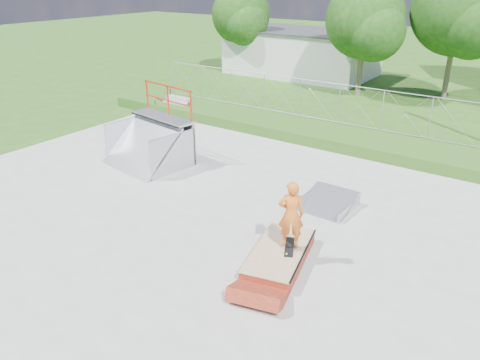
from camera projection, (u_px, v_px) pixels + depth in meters
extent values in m
plane|color=#2C4E16|center=(188.00, 225.00, 13.81)|extent=(120.00, 120.00, 0.00)
cube|color=#969693|center=(188.00, 224.00, 13.81)|extent=(20.00, 16.00, 0.04)
cube|color=#2C4E16|center=(327.00, 134.00, 20.84)|extent=(24.00, 3.00, 0.50)
cube|color=maroon|center=(279.00, 256.00, 11.96)|extent=(1.81, 2.80, 0.36)
cube|color=#9E7F5A|center=(280.00, 250.00, 11.88)|extent=(1.83, 2.82, 0.03)
cube|color=black|center=(289.00, 247.00, 11.88)|extent=(0.54, 0.81, 0.13)
imported|color=orange|center=(291.00, 217.00, 11.53)|extent=(0.77, 0.70, 1.76)
cube|color=silver|center=(302.00, 53.00, 33.88)|extent=(10.00, 6.00, 3.00)
cylinder|color=brown|center=(359.00, 75.00, 27.86)|extent=(0.30, 0.30, 2.45)
sphere|color=#1A3C10|center=(365.00, 19.00, 26.57)|extent=(4.48, 4.48, 4.48)
sphere|color=#1A3C10|center=(375.00, 31.00, 25.94)|extent=(3.36, 3.36, 3.36)
cylinder|color=brown|center=(447.00, 76.00, 26.94)|extent=(0.30, 0.30, 2.80)
sphere|color=#1A3C10|center=(459.00, 8.00, 25.46)|extent=(5.12, 5.12, 5.12)
sphere|color=#1A3C10|center=(473.00, 23.00, 24.74)|extent=(3.84, 3.84, 3.84)
cylinder|color=brown|center=(241.00, 57.00, 34.62)|extent=(0.30, 0.30, 2.27)
sphere|color=#1A3C10|center=(241.00, 14.00, 33.42)|extent=(4.16, 4.16, 4.16)
sphere|color=#1A3C10|center=(246.00, 23.00, 32.83)|extent=(3.12, 3.12, 3.12)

